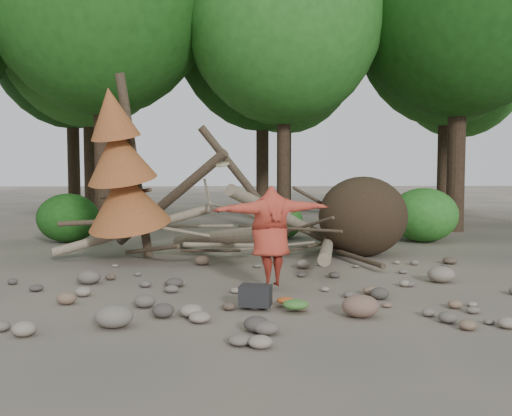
{
  "coord_description": "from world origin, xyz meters",
  "views": [
    {
      "loc": [
        -0.43,
        -9.65,
        2.18
      ],
      "look_at": [
        -0.12,
        1.5,
        1.4
      ],
      "focal_mm": 40.0,
      "sensor_mm": 36.0,
      "label": 1
    }
  ],
  "objects": [
    {
      "name": "bush_right",
      "position": [
        5.0,
        7.0,
        0.8
      ],
      "size": [
        2.0,
        2.0,
        1.6
      ],
      "primitive_type": "ellipsoid",
      "color": "#307E27",
      "rests_on": "ground"
    },
    {
      "name": "deadfall_pile",
      "position": [
        2.02,
        4.24,
        0.95
      ],
      "size": [
        8.55,
        5.24,
        3.3
      ],
      "color": "#332619",
      "rests_on": "ground"
    },
    {
      "name": "boulder_front_left",
      "position": [
        -2.16,
        -1.93,
        0.16
      ],
      "size": [
        0.53,
        0.47,
        0.32
      ],
      "primitive_type": "ellipsoid",
      "color": "slate",
      "rests_on": "ground"
    },
    {
      "name": "bush_mid",
      "position": [
        0.8,
        7.8,
        0.56
      ],
      "size": [
        1.4,
        1.4,
        1.12
      ],
      "primitive_type": "ellipsoid",
      "color": "#266A1E",
      "rests_on": "ground"
    },
    {
      "name": "ground",
      "position": [
        0.0,
        0.0,
        0.0
      ],
      "size": [
        120.0,
        120.0,
        0.0
      ],
      "primitive_type": "plane",
      "color": "#514C44",
      "rests_on": "ground"
    },
    {
      "name": "bush_left",
      "position": [
        -5.5,
        7.2,
        0.72
      ],
      "size": [
        1.8,
        1.8,
        1.44
      ],
      "primitive_type": "ellipsoid",
      "color": "#1C5416",
      "rests_on": "ground"
    },
    {
      "name": "forest_backdrop",
      "position": [
        -1.01,
        13.89,
        8.87
      ],
      "size": [
        33.68,
        19.18,
        15.68
      ],
      "color": "#38281C",
      "rests_on": "ground"
    },
    {
      "name": "cloth_orange",
      "position": [
        0.28,
        -0.83,
        0.05
      ],
      "size": [
        0.29,
        0.23,
        0.1
      ],
      "primitive_type": "ellipsoid",
      "color": "#AA4C1D",
      "rests_on": "ground"
    },
    {
      "name": "frisbee_thrower",
      "position": [
        0.11,
        0.4,
        0.98
      ],
      "size": [
        2.28,
        1.29,
        2.24
      ],
      "color": "#AD3627",
      "rests_on": "ground"
    },
    {
      "name": "boulder_mid_left",
      "position": [
        -3.29,
        1.04,
        0.13
      ],
      "size": [
        0.44,
        0.4,
        0.27
      ],
      "primitive_type": "ellipsoid",
      "color": "#615A52",
      "rests_on": "ground"
    },
    {
      "name": "backpack",
      "position": [
        -0.2,
        -0.98,
        0.16
      ],
      "size": [
        0.54,
        0.42,
        0.32
      ],
      "primitive_type": "cube",
      "rotation": [
        0.0,
        0.0,
        -0.22
      ],
      "color": "black",
      "rests_on": "ground"
    },
    {
      "name": "cloth_green",
      "position": [
        0.4,
        -1.2,
        0.08
      ],
      "size": [
        0.4,
        0.34,
        0.15
      ],
      "primitive_type": "ellipsoid",
      "color": "#3B702D",
      "rests_on": "ground"
    },
    {
      "name": "boulder_mid_right",
      "position": [
        3.4,
        1.0,
        0.16
      ],
      "size": [
        0.52,
        0.47,
        0.31
      ],
      "primitive_type": "ellipsoid",
      "color": "gray",
      "rests_on": "ground"
    },
    {
      "name": "boulder_front_right",
      "position": [
        1.33,
        -1.48,
        0.16
      ],
      "size": [
        0.55,
        0.49,
        0.33
      ],
      "primitive_type": "ellipsoid",
      "color": "#7C5D4D",
      "rests_on": "ground"
    },
    {
      "name": "dead_conifer",
      "position": [
        -3.12,
        3.37,
        2.11
      ],
      "size": [
        2.06,
        2.16,
        4.35
      ],
      "color": "#4C3F30",
      "rests_on": "ground"
    }
  ]
}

